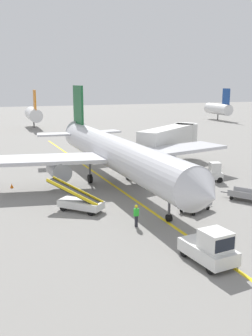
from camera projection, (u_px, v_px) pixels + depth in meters
The scene contains 16 objects.
ground_plane at pixel (170, 218), 30.99m from camera, with size 300.00×300.00×0.00m, color gray.
taxi_line_yellow at pixel (137, 201), 35.27m from camera, with size 0.30×80.00×0.01m, color yellow.
airliner at pixel (114, 152), 40.40m from camera, with size 28.59×35.29×10.10m.
jet_bridge at pixel (173, 136), 51.27m from camera, with size 11.59×9.87×4.85m.
pushback_tug at pixel (210, 248), 23.02m from camera, with size 2.34×3.81×2.20m.
baggage_tug_near_wing at pixel (212, 173), 42.11m from camera, with size 2.64×1.82×2.10m.
belt_loader_forward_hold at pixel (80, 202), 32.55m from camera, with size 4.39×4.45×2.59m.
baggage_cart_loaded at pixel (245, 195), 35.53m from camera, with size 2.85×3.57×0.94m.
baggage_cart_empty_trailing at pixel (195, 206), 32.53m from camera, with size 3.74×2.61×0.94m.
ground_crew_marshaller at pixel (136, 215), 28.95m from camera, with size 0.36×0.24×1.70m.
safety_cone_nose_left at pixel (161, 178), 43.05m from camera, with size 0.36×0.36×0.44m, color orange.
safety_cone_nose_right at pixel (186, 200), 35.01m from camera, with size 0.36×0.36×0.44m, color orange.
safety_cone_wingtip_left at pixel (12, 186), 39.70m from camera, with size 0.36×0.36×0.44m, color orange.
safety_cone_wingtip_right at pixel (167, 167), 48.56m from camera, with size 0.36×0.36×0.44m, color orange.
distant_aircraft_mid_right at pixel (33, 114), 91.02m from camera, with size 3.00×10.10×8.80m.
distant_aircraft_far_right at pixel (218, 109), 108.89m from camera, with size 3.00×10.10×8.80m.
Camera 1 is at (-13.44, -26.38, 10.58)m, focal length 41.75 mm.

